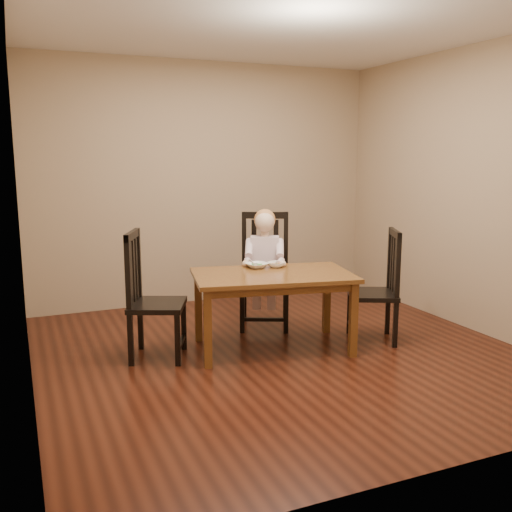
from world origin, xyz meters
name	(u,v)px	position (x,y,z in m)	size (l,w,h in m)	color
room	(283,196)	(0.00, 0.00, 1.35)	(4.01, 4.01, 2.71)	#41190D
dining_table	(273,282)	(-0.02, 0.15, 0.60)	(1.48, 1.06, 0.68)	#542C13
chair_child	(265,272)	(0.20, 0.81, 0.54)	(0.63, 0.62, 1.12)	black
chair_left	(151,298)	(-1.04, 0.35, 0.51)	(0.59, 0.60, 1.07)	black
chair_right	(378,288)	(0.96, -0.02, 0.49)	(0.57, 0.58, 1.02)	black
toddler	(265,257)	(0.17, 0.76, 0.70)	(0.36, 0.45, 0.62)	silver
bowl_peas	(257,265)	(-0.06, 0.41, 0.70)	(0.19, 0.19, 0.05)	white
bowl_veg	(276,265)	(0.11, 0.37, 0.70)	(0.15, 0.15, 0.05)	white
fork	(253,264)	(-0.10, 0.40, 0.72)	(0.04, 0.11, 0.04)	silver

